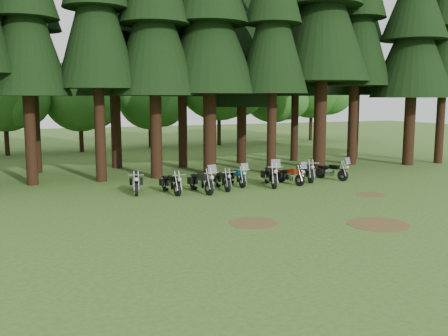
{
  "coord_description": "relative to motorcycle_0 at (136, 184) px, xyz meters",
  "views": [
    {
      "loc": [
        -11.21,
        -17.62,
        4.5
      ],
      "look_at": [
        -1.01,
        5.0,
        1.0
      ],
      "focal_mm": 40.0,
      "sensor_mm": 36.0,
      "label": 1
    }
  ],
  "objects": [
    {
      "name": "ground",
      "position": [
        5.42,
        -5.39,
        -0.45
      ],
      "size": [
        120.0,
        120.0,
        0.0
      ],
      "primitive_type": "plane",
      "color": "#32561C",
      "rests_on": "ground"
    },
    {
      "name": "pine_front_5",
      "position": [
        5.49,
        4.06,
        9.56
      ],
      "size": [
        5.81,
        5.81,
        16.72
      ],
      "color": "#311C10",
      "rests_on": "ground"
    },
    {
      "name": "pine_front_6",
      "position": [
        8.85,
        2.64,
        9.58
      ],
      "size": [
        4.15,
        4.15,
        16.75
      ],
      "color": "#311C10",
      "rests_on": "ground"
    },
    {
      "name": "pine_front_9",
      "position": [
        19.35,
        2.44,
        9.07
      ],
      "size": [
        5.44,
        5.44,
        15.89
      ],
      "color": "#311C10",
      "rests_on": "ground"
    },
    {
      "name": "pine_front_10",
      "position": [
        21.94,
        2.24,
        10.15
      ],
      "size": [
        4.25,
        4.25,
        17.69
      ],
      "color": "#311C10",
      "rests_on": "ground"
    },
    {
      "name": "pine_back_1",
      "position": [
        -3.84,
        8.96,
        9.27
      ],
      "size": [
        4.52,
        4.52,
        16.22
      ],
      "color": "#311C10",
      "rests_on": "ground"
    },
    {
      "name": "pine_back_2",
      "position": [
        1.04,
        9.02,
        9.32
      ],
      "size": [
        4.85,
        4.85,
        16.3
      ],
      "color": "#311C10",
      "rests_on": "ground"
    },
    {
      "name": "pine_back_3",
      "position": [
        5.05,
        7.56,
        9.25
      ],
      "size": [
        4.35,
        4.35,
        16.2
      ],
      "color": "#311C10",
      "rests_on": "ground"
    },
    {
      "name": "pine_back_4",
      "position": [
        9.45,
        7.86,
        7.8
      ],
      "size": [
        4.94,
        4.94,
        13.78
      ],
      "color": "#311C10",
      "rests_on": "ground"
    },
    {
      "name": "pine_back_5",
      "position": [
        13.49,
        7.47,
        9.33
      ],
      "size": [
        3.94,
        3.94,
        16.33
      ],
      "color": "#311C10",
      "rests_on": "ground"
    },
    {
      "name": "pine_back_6",
      "position": [
        18.78,
        7.4,
        9.48
      ],
      "size": [
        4.59,
        4.59,
        16.58
      ],
      "color": "#311C10",
      "rests_on": "ground"
    },
    {
      "name": "decid_2",
      "position": [
        -5.02,
        19.39,
        4.51
      ],
      "size": [
        6.72,
        6.53,
        8.4
      ],
      "color": "#311C10",
      "rests_on": "ground"
    },
    {
      "name": "decid_3",
      "position": [
        0.7,
        19.74,
        4.07
      ],
      "size": [
        6.12,
        5.95,
        7.65
      ],
      "color": "#311C10",
      "rests_on": "ground"
    },
    {
      "name": "decid_4",
      "position": [
        7.0,
        20.94,
        3.92
      ],
      "size": [
        5.93,
        5.76,
        7.41
      ],
      "color": "#311C10",
      "rests_on": "ground"
    },
    {
      "name": "decid_5",
      "position": [
        13.71,
        20.33,
        5.79
      ],
      "size": [
        8.45,
        8.21,
        10.56
      ],
      "color": "#311C10",
      "rests_on": "ground"
    },
    {
      "name": "decid_6",
      "position": [
        20.27,
        21.62,
        4.76
      ],
      "size": [
        7.06,
        6.86,
        8.82
      ],
      "color": "#311C10",
      "rests_on": "ground"
    },
    {
      "name": "decid_7",
      "position": [
        24.88,
        21.44,
        5.78
      ],
      "size": [
        8.44,
        8.2,
        10.55
      ],
      "color": "#311C10",
      "rests_on": "ground"
    },
    {
      "name": "dirt_patch_0",
      "position": [
        2.42,
        -7.39,
        -0.44
      ],
      "size": [
        1.8,
        1.8,
        0.01
      ],
      "primitive_type": "cylinder",
      "color": "#4C3D1E",
      "rests_on": "ground"
    },
    {
      "name": "dirt_patch_1",
      "position": [
        9.92,
        -4.89,
        -0.44
      ],
      "size": [
        1.4,
        1.4,
        0.01
      ],
      "primitive_type": "cylinder",
      "color": "#4C3D1E",
      "rests_on": "ground"
    },
    {
      "name": "dirt_patch_2",
      "position": [
        6.42,
        -9.39,
        -0.44
      ],
      "size": [
        2.2,
        2.2,
        0.01
      ],
      "primitive_type": "cylinder",
      "color": "#4C3D1E",
      "rests_on": "ground"
    },
    {
      "name": "motorcycle_0",
      "position": [
        0.0,
        0.0,
        0.0
      ],
      "size": [
        0.65,
        2.11,
        0.87
      ],
      "rotation": [
        0.0,
        0.0,
        -0.24
      ],
      "color": "black",
      "rests_on": "ground"
    },
    {
      "name": "motorcycle_1",
      "position": [
        1.49,
        -0.76,
        -0.0
      ],
      "size": [
        0.36,
        2.13,
        0.86
      ],
      "rotation": [
        0.0,
        0.0,
        0.07
      ],
      "color": "black",
      "rests_on": "ground"
    },
    {
      "name": "motorcycle_2",
      "position": [
        2.88,
        -1.14,
        0.05
      ],
      "size": [
        0.54,
        2.34,
        1.47
      ],
      "rotation": [
        0.0,
        0.0,
        0.1
      ],
      "color": "black",
      "rests_on": "ground"
    },
    {
      "name": "motorcycle_3",
      "position": [
        4.16,
        -0.77,
        -0.01
      ],
      "size": [
        0.37,
        2.08,
        0.85
      ],
      "rotation": [
        0.0,
        0.0,
        -0.09
      ],
      "color": "black",
      "rests_on": "ground"
    },
    {
      "name": "motorcycle_4",
      "position": [
        5.24,
        -0.14,
        -0.01
      ],
      "size": [
        0.38,
        2.04,
        1.29
      ],
      "rotation": [
        0.0,
        0.0,
        -0.03
      ],
      "color": "black",
      "rests_on": "ground"
    },
    {
      "name": "motorcycle_5",
      "position": [
        6.8,
        -0.91,
        0.06
      ],
      "size": [
        1.0,
        2.38,
        1.52
      ],
      "rotation": [
        0.0,
        0.0,
        -0.3
      ],
      "color": "black",
      "rests_on": "ground"
    },
    {
      "name": "motorcycle_6",
      "position": [
        7.99,
        -0.9,
        -0.02
      ],
      "size": [
        0.7,
        2.01,
        1.27
      ],
      "rotation": [
        0.0,
        0.0,
        0.23
      ],
      "color": "black",
      "rests_on": "ground"
    },
    {
      "name": "motorcycle_7",
      "position": [
        9.42,
        -0.26,
        0.04
      ],
      "size": [
        0.84,
        2.25,
        0.94
      ],
      "rotation": [
        0.0,
        0.0,
        -0.31
      ],
      "color": "black",
      "rests_on": "ground"
    },
    {
      "name": "motorcycle_8",
      "position": [
        10.86,
        -0.59,
        -0.0
      ],
      "size": [
        0.99,
        2.05,
        1.32
      ],
      "rotation": [
        0.0,
        0.0,
        0.36
      ],
      "color": "black",
      "rests_on": "ground"
    }
  ]
}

